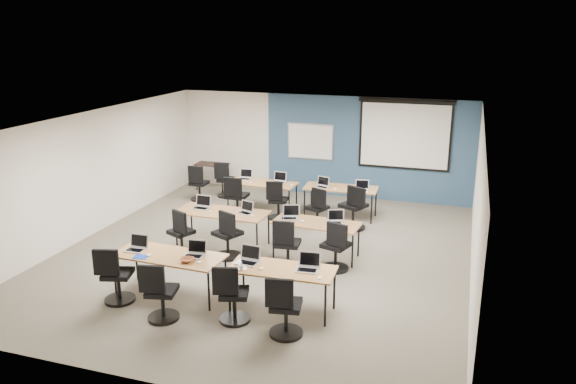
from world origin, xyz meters
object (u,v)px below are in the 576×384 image
(task_chair_1, at_px, (160,297))
(task_chair_2, at_px, (232,299))
(training_table_front_left, at_px, (169,257))
(spare_chair_a, at_px, (225,183))
(whiteboard, at_px, (310,142))
(task_chair_0, at_px, (116,280))
(training_table_front_right, at_px, (282,271))
(task_chair_6, at_px, (287,248))
(training_table_mid_left, at_px, (222,213))
(training_table_mid_right, at_px, (316,225))
(training_table_back_right, at_px, (341,189))
(training_table_back_left, at_px, (262,184))
(laptop_6, at_px, (290,215))
(laptop_11, at_px, (361,188))
(task_chair_3, at_px, (284,311))
(laptop_7, at_px, (335,220))
(task_chair_10, at_px, (318,211))
(laptop_3, at_px, (308,266))
(laptop_5, at_px, (246,210))
(spare_chair_b, at_px, (198,186))
(laptop_9, at_px, (279,180))
(laptop_0, at_px, (137,246))
(laptop_1, at_px, (195,252))
(task_chair_9, at_px, (277,203))
(laptop_8, at_px, (245,177))
(task_chair_8, at_px, (236,200))
(laptop_10, at_px, (322,185))
(utility_table, at_px, (212,167))
(task_chair_11, at_px, (354,211))
(task_chair_4, at_px, (181,236))
(task_chair_7, at_px, (336,250))
(projector_screen, at_px, (405,131))
(laptop_4, at_px, (202,205))

(task_chair_1, height_order, task_chair_2, task_chair_1)
(training_table_front_left, relative_size, spare_chair_a, 1.93)
(whiteboard, xyz_separation_m, task_chair_0, (-1.30, -7.15, -1.04))
(task_chair_0, height_order, task_chair_2, task_chair_0)
(training_table_front_right, height_order, task_chair_6, task_chair_6)
(spare_chair_a, bearing_deg, training_table_mid_left, -75.89)
(training_table_mid_right, bearing_deg, training_table_back_right, 95.95)
(training_table_back_right, height_order, task_chair_1, task_chair_1)
(task_chair_6, bearing_deg, training_table_back_left, 111.66)
(training_table_front_left, bearing_deg, training_table_mid_left, 95.00)
(laptop_6, height_order, laptop_11, laptop_6)
(task_chair_3, bearing_deg, spare_chair_a, 111.06)
(task_chair_0, bearing_deg, training_table_back_right, 49.41)
(training_table_mid_left, bearing_deg, task_chair_2, -62.36)
(laptop_7, bearing_deg, task_chair_1, -140.42)
(training_table_front_right, height_order, task_chair_10, task_chair_10)
(laptop_3, xyz_separation_m, task_chair_6, (-0.85, 1.50, -0.39))
(training_table_mid_left, bearing_deg, task_chair_1, -82.17)
(laptop_7, bearing_deg, laptop_5, 160.17)
(spare_chair_b, bearing_deg, laptop_9, -3.17)
(task_chair_0, height_order, task_chair_6, task_chair_0)
(training_table_back_right, xyz_separation_m, spare_chair_b, (-3.85, 0.12, -0.29))
(training_table_back_right, bearing_deg, laptop_0, -120.26)
(laptop_1, distance_m, task_chair_10, 4.09)
(task_chair_9, bearing_deg, spare_chair_b, 152.70)
(laptop_8, bearing_deg, task_chair_6, -59.94)
(training_table_mid_right, xyz_separation_m, task_chair_8, (-2.47, 1.76, -0.26))
(training_table_mid_right, height_order, laptop_10, laptop_10)
(laptop_3, bearing_deg, utility_table, 120.61)
(task_chair_9, bearing_deg, task_chair_11, -12.93)
(training_table_mid_right, bearing_deg, task_chair_4, -160.93)
(task_chair_7, bearing_deg, task_chair_9, 146.82)
(task_chair_3, relative_size, task_chair_4, 1.02)
(training_table_front_left, bearing_deg, task_chair_9, 86.20)
(task_chair_9, bearing_deg, whiteboard, 77.15)
(training_table_front_left, distance_m, laptop_10, 5.04)
(training_table_back_left, xyz_separation_m, laptop_5, (0.51, -2.31, 0.11))
(training_table_mid_right, height_order, task_chair_6, task_chair_6)
(whiteboard, bearing_deg, task_chair_3, -76.95)
(task_chair_3, relative_size, task_chair_8, 0.96)
(laptop_0, distance_m, task_chair_9, 4.40)
(laptop_10, bearing_deg, laptop_11, 15.88)
(task_chair_4, relative_size, laptop_7, 3.02)
(task_chair_1, bearing_deg, task_chair_6, 51.07)
(projector_screen, bearing_deg, task_chair_4, -127.15)
(laptop_4, bearing_deg, laptop_0, -89.73)
(laptop_6, relative_size, laptop_7, 1.07)
(spare_chair_a, bearing_deg, laptop_6, -57.04)
(task_chair_2, height_order, task_chair_11, task_chair_11)
(task_chair_2, relative_size, task_chair_9, 1.01)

